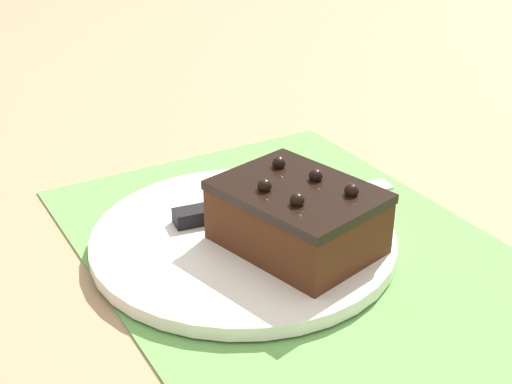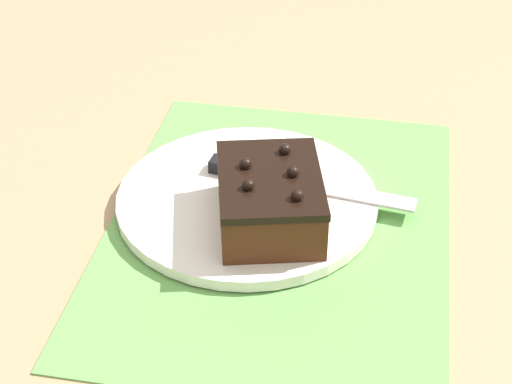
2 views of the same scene
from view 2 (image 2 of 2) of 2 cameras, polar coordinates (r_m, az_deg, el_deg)
ground_plane at (r=0.87m, az=1.52°, el=-2.45°), size 3.00×3.00×0.00m
placemat_woven at (r=0.86m, az=1.52°, el=-2.35°), size 0.46×0.34×0.00m
cake_plate at (r=0.89m, az=-0.61°, el=-0.53°), size 0.27×0.27×0.01m
chocolate_cake at (r=0.83m, az=0.93°, el=-0.44°), size 0.15×0.13×0.06m
serving_knife at (r=0.90m, az=1.32°, el=1.03°), size 0.05×0.22×0.01m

